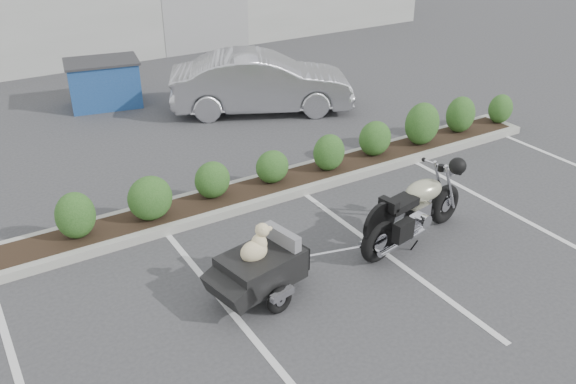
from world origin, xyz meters
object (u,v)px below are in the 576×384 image
motorcycle (415,211)px  dumpster (104,83)px  sedan (261,83)px  pet_trailer (260,267)px

motorcycle → dumpster: size_ratio=1.22×
motorcycle → sedan: sedan is taller
dumpster → pet_trailer: bearing=-82.5°
pet_trailer → sedan: 7.53m
pet_trailer → sedan: (3.70, 6.56, 0.24)m
motorcycle → pet_trailer: size_ratio=1.23×
pet_trailer → dumpster: 8.99m
sedan → motorcycle: bearing=-162.4°
motorcycle → sedan: 6.64m
motorcycle → pet_trailer: (-2.79, 0.02, -0.07)m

